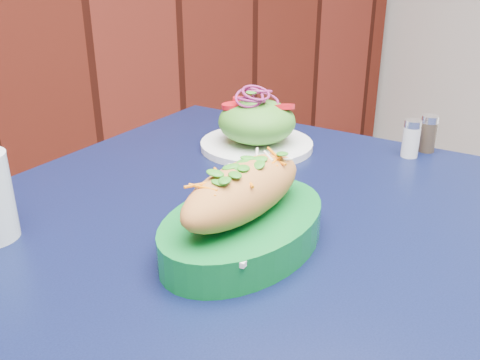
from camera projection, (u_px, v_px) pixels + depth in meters
cafe_table at (259, 277)px, 0.73m from camera, size 1.05×1.05×0.75m
banh_mi_basket at (243, 213)px, 0.62m from camera, size 0.28×0.23×0.11m
salad_plate at (257, 126)px, 0.93m from camera, size 0.20×0.20×0.11m
salt_shaker at (411, 139)px, 0.89m from camera, size 0.03×0.03×0.06m
pepper_shaker at (428, 134)px, 0.92m from camera, size 0.03×0.03×0.06m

